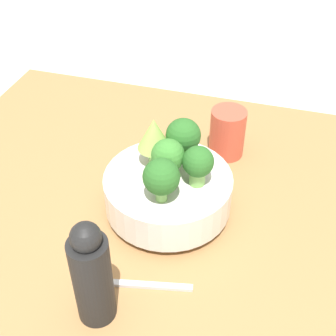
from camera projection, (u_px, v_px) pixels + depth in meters
ground_plane at (172, 225)px, 0.86m from camera, size 6.00×6.00×0.00m
table at (172, 216)px, 0.85m from camera, size 1.00×0.78×0.04m
bowl at (168, 192)px, 0.80m from camera, size 0.22×0.22×0.08m
broccoli_floret_center at (168, 157)px, 0.75m from camera, size 0.05×0.05×0.07m
broccoli_floret_right at (198, 163)px, 0.74m from camera, size 0.05×0.05×0.07m
romanesco_piece_far at (154, 135)px, 0.77m from camera, size 0.06×0.06×0.09m
broccoli_floret_back at (183, 137)px, 0.78m from camera, size 0.06×0.06×0.08m
broccoli_floret_front at (160, 177)px, 0.71m from camera, size 0.06×0.06×0.08m
cup at (227, 133)px, 0.92m from camera, size 0.07×0.07×0.10m
pepper_mill at (92, 275)px, 0.62m from camera, size 0.05×0.05×0.18m
fork at (132, 284)px, 0.70m from camera, size 0.18×0.05×0.01m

